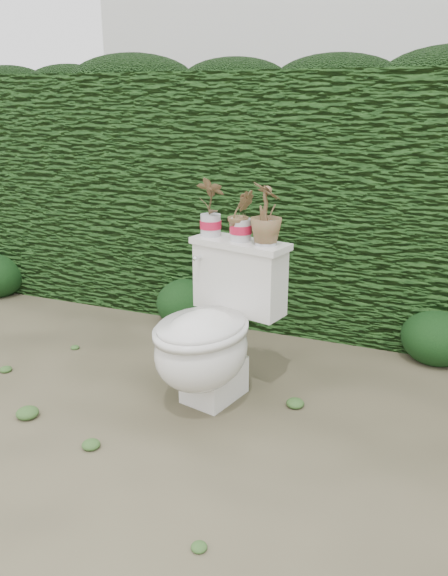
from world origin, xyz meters
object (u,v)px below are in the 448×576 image
at_px(toilet, 212,334).
at_px(potted_plant_center, 241,217).
at_px(potted_plant_right, 266,215).
at_px(potted_plant_left, 211,208).

distance_m(toilet, potted_plant_center, 0.59).
distance_m(potted_plant_center, potted_plant_right, 0.15).
relative_size(potted_plant_left, potted_plant_right, 1.00).
bearing_deg(potted_plant_right, potted_plant_center, 30.36).
height_order(toilet, potted_plant_left, potted_plant_left).
xyz_separation_m(potted_plant_center, potted_plant_right, (0.14, -0.03, 0.02)).
distance_m(toilet, potted_plant_right, 0.63).
bearing_deg(toilet, potted_plant_left, 126.98).
bearing_deg(potted_plant_right, potted_plant_left, 30.36).
relative_size(potted_plant_center, potted_plant_right, 0.83).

